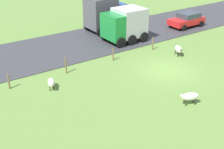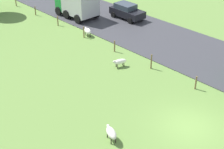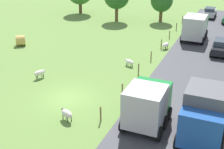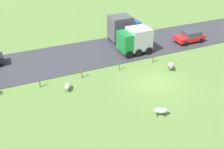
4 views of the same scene
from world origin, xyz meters
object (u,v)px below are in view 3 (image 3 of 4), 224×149
Objects in this scene: truck_2 at (204,115)px; truck_1 at (195,27)px; truck_0 at (147,104)px; car_1 at (210,12)px; sheep_2 at (129,62)px; tree_2 at (162,0)px; car_0 at (221,47)px; sheep_5 at (67,114)px; sheep_0 at (166,45)px; sheep_3 at (40,73)px; hay_bale_0 at (21,41)px.

truck_1 is at bearing 100.28° from truck_2.
truck_0 is 34.96m from car_1.
truck_1 reaches higher than sheep_2.
tree_2 reaches higher than car_1.
car_0 is at bearing -49.63° from tree_2.
truck_0 is (4.89, -9.92, 1.26)m from sheep_2.
truck_1 is at bearing 76.79° from sheep_5.
car_1 is at bearing 80.82° from sheep_0.
car_0 reaches higher than sheep_3.
truck_0 is at bearing 175.99° from truck_2.
sheep_2 is 9.18m from sheep_3.
truck_0 is at bearing -90.41° from car_1.
tree_2 is at bearing 109.49° from truck_2.
sheep_3 is 8.18m from sheep_5.
sheep_5 is 0.24× the size of tree_2.
sheep_5 is at bearing -87.99° from tree_2.
hay_bale_0 is at bearing 138.17° from sheep_5.
truck_2 is at bearing -4.01° from truck_0.
truck_1 is 1.24× the size of car_1.
car_1 reaches higher than sheep_5.
sheep_3 is 26.10m from tree_2.
tree_2 is (12.95, 18.27, 2.79)m from hay_bale_0.
sheep_3 is at bearing 162.17° from truck_0.
sheep_5 reaches higher than sheep_3.
truck_0 is 17.67m from car_0.
car_1 is at bearing 89.59° from truck_0.
sheep_5 is 0.33× the size of truck_0.
tree_2 is 1.38× the size of truck_0.
truck_2 is at bearing -49.50° from sheep_2.
sheep_5 is 0.32× the size of truck_2.
truck_2 reaches higher than truck_0.
sheep_0 is 5.60m from truck_1.
sheep_0 is at bearing 18.70° from hay_bale_0.
truck_2 is at bearing -70.51° from tree_2.
truck_0 is 0.97× the size of car_0.
car_1 reaches higher than sheep_2.
truck_0 is at bearing -29.19° from hay_bale_0.
sheep_2 is 0.96× the size of sheep_5.
truck_2 reaches higher than sheep_0.
truck_1 is at bearing 131.19° from car_0.
truck_2 is (3.93, -21.71, 0.11)m from truck_1.
sheep_5 is at bearing -103.21° from truck_1.
tree_2 is 1.34× the size of car_0.
truck_2 reaches higher than sheep_5.
truck_1 is (6.50, -7.77, -1.62)m from tree_2.
sheep_3 is at bearing -123.21° from truck_1.
tree_2 reaches higher than truck_1.
truck_0 is 0.81× the size of truck_1.
car_0 is at bearing -79.57° from car_1.
sheep_5 is 30.98m from tree_2.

